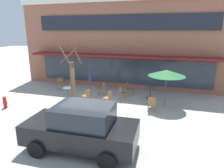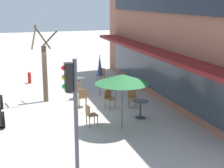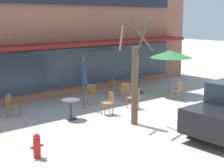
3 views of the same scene
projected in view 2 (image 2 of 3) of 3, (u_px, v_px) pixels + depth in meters
The scene contains 15 objects.
ground_plane at pixel (39, 110), 15.87m from camera, with size 80.00×80.00×0.00m, color #ADA8A0.
cafe_table_near_wall at pixel (79, 82), 18.95m from camera, with size 0.70×0.70×0.76m.
cafe_table_streetside at pixel (140, 106), 14.63m from camera, with size 0.70×0.70×0.76m.
patio_umbrella_green_folded at pixel (122, 79), 13.03m from camera, with size 2.10×2.10×2.20m.
patio_umbrella_cream_folded at pixel (100, 65), 17.79m from camera, with size 0.28×0.28×2.20m.
cafe_chair_0 at pixel (77, 89), 17.42m from camera, with size 0.49×0.49×0.89m.
cafe_chair_1 at pixel (83, 96), 16.14m from camera, with size 0.45×0.45×0.89m.
cafe_chair_2 at pixel (101, 74), 20.92m from camera, with size 0.56×0.56×0.89m.
cafe_chair_3 at pixel (90, 114), 13.67m from camera, with size 0.45×0.45×0.89m.
cafe_chair_4 at pixel (112, 88), 17.56m from camera, with size 0.56×0.56×0.89m.
cafe_chair_5 at pixel (133, 97), 16.09m from camera, with size 0.45×0.45×0.89m.
cafe_chair_6 at pixel (109, 97), 15.95m from camera, with size 0.54×0.54×0.89m.
street_tree at pixel (44, 69), 16.80m from camera, with size 1.19×1.35×3.80m.
traffic_light_pole at pixel (72, 99), 9.45m from camera, with size 0.26×0.43×3.40m.
fire_hydrant at pixel (29, 78), 20.81m from camera, with size 0.36×0.20×0.71m.
Camera 2 is at (15.45, -1.31, 4.94)m, focal length 55.00 mm.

